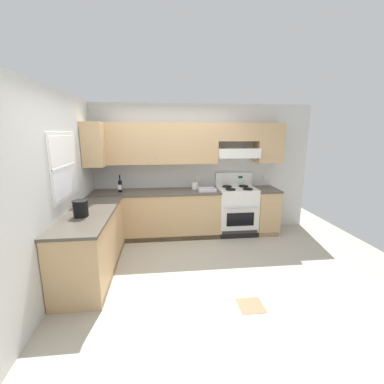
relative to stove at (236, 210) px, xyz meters
name	(u,v)px	position (x,y,z in m)	size (l,w,h in m)	color
ground_plane	(179,266)	(-1.25, -1.25, -0.48)	(7.04, 7.04, 0.00)	#B2AA99
floor_accent_tile	(251,305)	(-0.45, -2.30, -0.48)	(0.30, 0.30, 0.01)	olive
wall_back	(193,159)	(-0.85, 0.27, 1.00)	(4.68, 0.57, 2.55)	silver
wall_left	(67,179)	(-2.84, -1.03, 0.87)	(0.47, 4.00, 2.55)	silver
counter_back_run	(174,214)	(-1.25, -0.01, -0.03)	(3.60, 0.65, 0.91)	tan
counter_left_run	(93,242)	(-2.49, -1.26, -0.03)	(0.63, 1.91, 0.91)	tan
stove	(236,210)	(0.00, 0.00, 0.00)	(0.76, 0.62, 1.20)	white
wine_bottle	(120,185)	(-2.25, -0.02, 0.56)	(0.07, 0.07, 0.33)	black
bowl	(207,190)	(-0.62, -0.10, 0.45)	(0.33, 0.25, 0.06)	silver
bucket	(81,208)	(-2.55, -1.45, 0.55)	(0.20, 0.20, 0.22)	black
paper_towel_roll	(195,186)	(-0.83, 0.10, 0.50)	(0.13, 0.13, 0.13)	white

